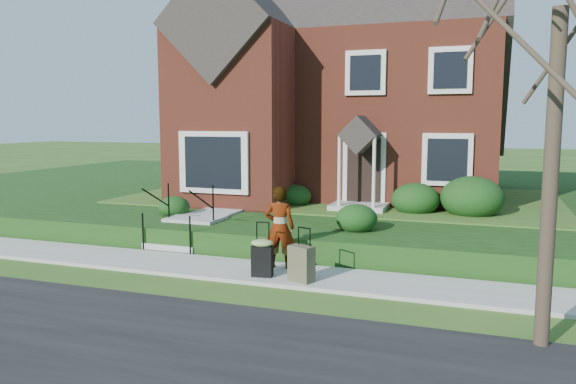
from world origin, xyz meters
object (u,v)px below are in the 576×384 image
at_px(front_steps, 187,228).
at_px(suitcase_black, 262,255).
at_px(suitcase_olive, 301,264).
at_px(woman, 280,227).

bearing_deg(front_steps, suitcase_black, -36.74).
bearing_deg(suitcase_black, suitcase_olive, -13.86).
relative_size(suitcase_black, suitcase_olive, 1.04).
bearing_deg(suitcase_olive, woman, 154.90).
distance_m(woman, suitcase_black, 0.86).
height_order(front_steps, suitcase_black, front_steps).
bearing_deg(front_steps, woman, -25.90).
xyz_separation_m(woman, suitcase_olive, (0.75, -0.81, -0.52)).
xyz_separation_m(front_steps, suitcase_olive, (3.85, -2.31, -0.04)).
xyz_separation_m(suitcase_black, suitcase_olive, (0.86, -0.07, -0.07)).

